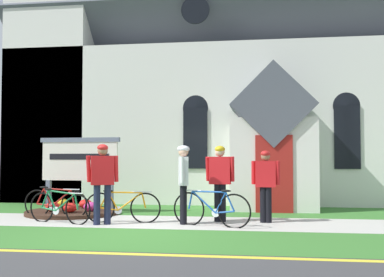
{
  "coord_description": "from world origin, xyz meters",
  "views": [
    {
      "loc": [
        2.5,
        -8.7,
        1.48
      ],
      "look_at": [
        0.79,
        3.7,
        2.01
      ],
      "focal_mm": 43.01,
      "sensor_mm": 36.0,
      "label": 1
    }
  ],
  "objects_px": {
    "cyclist_in_orange_jersey": "(102,177)",
    "cyclist_in_green_jersey": "(266,181)",
    "bicycle_red": "(59,207)",
    "cyclist_in_red_jersey": "(183,177)",
    "bicycle_orange": "(55,203)",
    "church_sign": "(80,162)",
    "cyclist_in_yellow_jersey": "(220,177)",
    "bicycle_silver": "(211,209)",
    "bicycle_white": "(122,207)"
  },
  "relations": [
    {
      "from": "bicycle_orange",
      "to": "cyclist_in_green_jersey",
      "type": "bearing_deg",
      "value": -2.15
    },
    {
      "from": "cyclist_in_yellow_jersey",
      "to": "cyclist_in_red_jersey",
      "type": "xyz_separation_m",
      "value": [
        -0.78,
        -0.49,
        -0.0
      ]
    },
    {
      "from": "cyclist_in_green_jersey",
      "to": "bicycle_orange",
      "type": "bearing_deg",
      "value": 177.85
    },
    {
      "from": "bicycle_silver",
      "to": "bicycle_red",
      "type": "height_order",
      "value": "bicycle_silver"
    },
    {
      "from": "church_sign",
      "to": "cyclist_in_yellow_jersey",
      "type": "xyz_separation_m",
      "value": [
        3.95,
        -1.35,
        -0.33
      ]
    },
    {
      "from": "church_sign",
      "to": "cyclist_in_green_jersey",
      "type": "distance_m",
      "value": 5.19
    },
    {
      "from": "bicycle_red",
      "to": "bicycle_orange",
      "type": "distance_m",
      "value": 1.02
    },
    {
      "from": "bicycle_silver",
      "to": "bicycle_orange",
      "type": "xyz_separation_m",
      "value": [
        -3.97,
        0.93,
        -0.02
      ]
    },
    {
      "from": "church_sign",
      "to": "bicycle_orange",
      "type": "relative_size",
      "value": 1.34
    },
    {
      "from": "church_sign",
      "to": "cyclist_in_red_jersey",
      "type": "relative_size",
      "value": 1.31
    },
    {
      "from": "church_sign",
      "to": "cyclist_in_yellow_jersey",
      "type": "height_order",
      "value": "church_sign"
    },
    {
      "from": "church_sign",
      "to": "cyclist_in_green_jersey",
      "type": "xyz_separation_m",
      "value": [
        4.99,
        -1.37,
        -0.41
      ]
    },
    {
      "from": "bicycle_silver",
      "to": "bicycle_white",
      "type": "relative_size",
      "value": 0.99
    },
    {
      "from": "cyclist_in_yellow_jersey",
      "to": "cyclist_in_red_jersey",
      "type": "relative_size",
      "value": 1.0
    },
    {
      "from": "bicycle_red",
      "to": "cyclist_in_green_jersey",
      "type": "height_order",
      "value": "cyclist_in_green_jersey"
    },
    {
      "from": "church_sign",
      "to": "bicycle_silver",
      "type": "xyz_separation_m",
      "value": [
        3.82,
        -2.11,
        -0.99
      ]
    },
    {
      "from": "cyclist_in_yellow_jersey",
      "to": "cyclist_in_green_jersey",
      "type": "distance_m",
      "value": 1.05
    },
    {
      "from": "cyclist_in_green_jersey",
      "to": "cyclist_in_red_jersey",
      "type": "height_order",
      "value": "cyclist_in_red_jersey"
    },
    {
      "from": "cyclist_in_green_jersey",
      "to": "cyclist_in_red_jersey",
      "type": "distance_m",
      "value": 1.89
    },
    {
      "from": "cyclist_in_orange_jersey",
      "to": "cyclist_in_yellow_jersey",
      "type": "bearing_deg",
      "value": 18.0
    },
    {
      "from": "bicycle_red",
      "to": "bicycle_white",
      "type": "bearing_deg",
      "value": 12.03
    },
    {
      "from": "church_sign",
      "to": "cyclist_in_yellow_jersey",
      "type": "bearing_deg",
      "value": -18.89
    },
    {
      "from": "cyclist_in_orange_jersey",
      "to": "bicycle_silver",
      "type": "bearing_deg",
      "value": 1.69
    },
    {
      "from": "bicycle_white",
      "to": "cyclist_in_orange_jersey",
      "type": "bearing_deg",
      "value": -129.55
    },
    {
      "from": "church_sign",
      "to": "bicycle_white",
      "type": "distance_m",
      "value": 2.68
    },
    {
      "from": "bicycle_orange",
      "to": "cyclist_in_red_jersey",
      "type": "xyz_separation_m",
      "value": [
        3.32,
        -0.67,
        0.68
      ]
    },
    {
      "from": "church_sign",
      "to": "bicycle_white",
      "type": "relative_size",
      "value": 1.31
    },
    {
      "from": "church_sign",
      "to": "cyclist_in_red_jersey",
      "type": "height_order",
      "value": "church_sign"
    },
    {
      "from": "bicycle_silver",
      "to": "cyclist_in_green_jersey",
      "type": "relative_size",
      "value": 1.05
    },
    {
      "from": "bicycle_red",
      "to": "cyclist_in_orange_jersey",
      "type": "bearing_deg",
      "value": -6.11
    },
    {
      "from": "cyclist_in_yellow_jersey",
      "to": "cyclist_in_green_jersey",
      "type": "bearing_deg",
      "value": -0.93
    },
    {
      "from": "bicycle_orange",
      "to": "bicycle_white",
      "type": "distance_m",
      "value": 1.98
    },
    {
      "from": "bicycle_red",
      "to": "cyclist_in_orange_jersey",
      "type": "distance_m",
      "value": 1.27
    },
    {
      "from": "bicycle_white",
      "to": "cyclist_in_yellow_jersey",
      "type": "distance_m",
      "value": 2.35
    },
    {
      "from": "bicycle_red",
      "to": "bicycle_white",
      "type": "distance_m",
      "value": 1.42
    },
    {
      "from": "cyclist_in_green_jersey",
      "to": "cyclist_in_red_jersey",
      "type": "xyz_separation_m",
      "value": [
        -1.83,
        -0.47,
        0.08
      ]
    },
    {
      "from": "bicycle_red",
      "to": "cyclist_in_green_jersey",
      "type": "bearing_deg",
      "value": 8.55
    },
    {
      "from": "cyclist_in_orange_jersey",
      "to": "cyclist_in_green_jersey",
      "type": "bearing_deg",
      "value": 12.72
    },
    {
      "from": "bicycle_orange",
      "to": "cyclist_in_orange_jersey",
      "type": "height_order",
      "value": "cyclist_in_orange_jersey"
    },
    {
      "from": "cyclist_in_orange_jersey",
      "to": "cyclist_in_red_jersey",
      "type": "distance_m",
      "value": 1.8
    },
    {
      "from": "bicycle_orange",
      "to": "cyclist_in_green_jersey",
      "type": "height_order",
      "value": "cyclist_in_green_jersey"
    },
    {
      "from": "church_sign",
      "to": "cyclist_in_orange_jersey",
      "type": "height_order",
      "value": "church_sign"
    },
    {
      "from": "bicycle_silver",
      "to": "bicycle_white",
      "type": "bearing_deg",
      "value": 170.79
    },
    {
      "from": "bicycle_silver",
      "to": "cyclist_in_green_jersey",
      "type": "bearing_deg",
      "value": 32.2
    },
    {
      "from": "bicycle_white",
      "to": "cyclist_in_orange_jersey",
      "type": "xyz_separation_m",
      "value": [
        -0.34,
        -0.41,
        0.7
      ]
    },
    {
      "from": "bicycle_white",
      "to": "cyclist_in_red_jersey",
      "type": "bearing_deg",
      "value": -2.84
    },
    {
      "from": "cyclist_in_green_jersey",
      "to": "cyclist_in_orange_jersey",
      "type": "relative_size",
      "value": 0.92
    },
    {
      "from": "cyclist_in_orange_jersey",
      "to": "cyclist_in_red_jersey",
      "type": "relative_size",
      "value": 1.01
    },
    {
      "from": "church_sign",
      "to": "bicycle_white",
      "type": "xyz_separation_m",
      "value": [
        1.73,
        -1.77,
        -1.01
      ]
    },
    {
      "from": "church_sign",
      "to": "cyclist_in_orange_jersey",
      "type": "bearing_deg",
      "value": -57.34
    }
  ]
}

